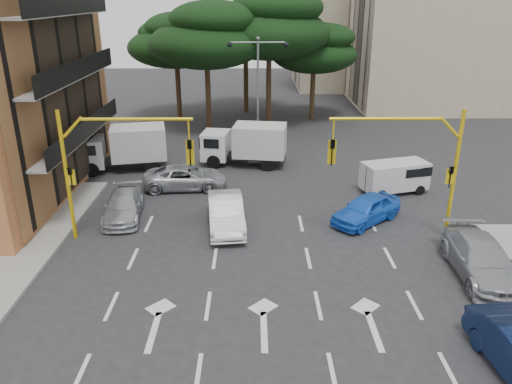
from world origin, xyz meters
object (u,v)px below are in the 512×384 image
car_silver_parked (481,259)px  car_silver_cross_a (185,177)px  box_truck_b (245,145)px  car_white_hatch (226,213)px  street_lamp_center (258,74)px  signal_mast_right (416,157)px  box_truck_a (123,149)px  car_blue_compact (366,209)px  van_white (394,177)px  car_silver_wagon (124,206)px  signal_mast_left (105,158)px

car_silver_parked → car_silver_cross_a: bearing=145.4°
box_truck_b → car_white_hatch: bearing=-176.4°
street_lamp_center → box_truck_b: (-0.89, -3.30, -4.06)m
signal_mast_right → box_truck_a: (-15.46, 9.78, -2.49)m
box_truck_a → box_truck_b: 7.82m
car_blue_compact → car_silver_parked: bearing=-6.9°
street_lamp_center → van_white: street_lamp_center is taller
car_silver_wagon → box_truck_a: bearing=97.2°
car_blue_compact → box_truck_b: box_truck_b is taller
signal_mast_left → car_silver_parked: signal_mast_left is taller
signal_mast_right → car_silver_wagon: bearing=170.5°
van_white → car_silver_wagon: bearing=-93.4°
car_silver_wagon → car_silver_cross_a: 4.86m
box_truck_b → street_lamp_center: bearing=-7.0°
car_white_hatch → car_silver_cross_a: 5.89m
car_silver_wagon → box_truck_b: bearing=48.4°
street_lamp_center → box_truck_a: (-8.66, -4.23, -4.04)m
signal_mast_right → street_lamp_center: bearing=115.9°
street_lamp_center → box_truck_a: bearing=-153.9°
car_white_hatch → signal_mast_right: bearing=-13.7°
car_silver_wagon → car_silver_parked: 16.60m
street_lamp_center → car_blue_compact: street_lamp_center is taller
car_silver_wagon → signal_mast_right: bearing=-15.8°
signal_mast_left → street_lamp_center: size_ratio=0.77×
street_lamp_center → car_silver_parked: size_ratio=1.52×
street_lamp_center → car_silver_parked: street_lamp_center is taller
car_blue_compact → van_white: size_ratio=1.11×
car_silver_cross_a → street_lamp_center: bearing=-33.7°
car_silver_parked → box_truck_a: bearing=145.3°
signal_mast_left → car_silver_wagon: bearing=91.7°
signal_mast_left → car_silver_parked: (15.50, -3.45, -3.14)m
car_silver_wagon → car_silver_parked: bearing=-26.5°
signal_mast_left → car_white_hatch: (5.14, 1.12, -3.12)m
signal_mast_right → car_silver_parked: (1.90, -3.45, -3.14)m
signal_mast_right → car_blue_compact: (-1.58, 1.68, -3.19)m
street_lamp_center → car_silver_cross_a: 9.94m
car_silver_cross_a → car_silver_parked: (12.98, -9.86, 0.08)m
signal_mast_left → car_silver_wagon: (-0.07, 2.29, -3.25)m
signal_mast_left → car_silver_cross_a: signal_mast_left is taller
signal_mast_left → car_silver_cross_a: (2.53, 6.40, -3.22)m
signal_mast_right → signal_mast_left: 13.61m
car_silver_cross_a → van_white: size_ratio=1.31×
car_blue_compact → car_silver_wagon: 12.11m
car_blue_compact → box_truck_a: 16.09m
van_white → box_truck_a: 16.83m
street_lamp_center → car_silver_wagon: (-6.87, -11.72, -4.80)m
box_truck_a → street_lamp_center: bearing=-75.7°
signal_mast_right → van_white: 6.45m
box_truck_a → car_silver_wagon: bearing=-178.3°
signal_mast_right → van_white: (0.85, 5.66, -2.97)m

